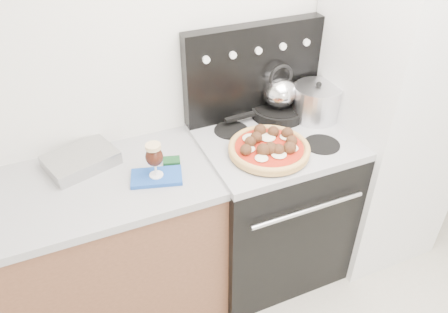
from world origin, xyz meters
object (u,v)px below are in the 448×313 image
stove_body (270,207)px  skillet (278,111)px  base_cabinet (71,265)px  oven_mitt (157,177)px  fridge (389,108)px  pizza_pan (269,153)px  stock_pot (316,103)px  pizza (269,147)px  tea_kettle (280,90)px  beer_glass (155,160)px

stove_body → skillet: size_ratio=2.96×
base_cabinet → skillet: size_ratio=4.88×
oven_mitt → skillet: (0.77, 0.25, 0.04)m
base_cabinet → skillet: (1.23, 0.17, 0.52)m
stove_body → skillet: bearing=57.7°
fridge → base_cabinet: bearing=178.4°
skillet → stove_body: bearing=-122.3°
fridge → skillet: fridge is taller
pizza_pan → stock_pot: stock_pot is taller
pizza → stove_body: bearing=48.8°
skillet → fridge: bearing=-20.8°
oven_mitt → skillet: skillet is taller
base_cabinet → skillet: 1.34m
base_cabinet → oven_mitt: bearing=-10.5°
base_cabinet → oven_mitt: (0.46, -0.09, 0.48)m
stove_body → skillet: 0.56m
fridge → tea_kettle: fridge is taller
pizza_pan → fridge: bearing=6.2°
base_cabinet → pizza_pan: pizza_pan is taller
beer_glass → skillet: (0.77, 0.25, -0.06)m
stove_body → fridge: bearing=-2.0°
stove_body → tea_kettle: tea_kettle is taller
oven_mitt → stock_pot: (0.94, 0.15, 0.10)m
stove_body → tea_kettle: 0.68m
stove_body → beer_glass: (-0.65, -0.06, 0.57)m
base_cabinet → stock_pot: size_ratio=5.95×
pizza_pan → skillet: bearing=54.2°
beer_glass → base_cabinet: bearing=169.5°
fridge → oven_mitt: fridge is taller
fridge → beer_glass: fridge is taller
stove_body → pizza_pan: size_ratio=2.50×
base_cabinet → stock_pot: bearing=2.7°
beer_glass → skillet: size_ratio=0.58×
beer_glass → stock_pot: 0.95m
stove_body → fridge: fridge is taller
base_cabinet → stock_pot: (1.40, 0.07, 0.58)m
base_cabinet → skillet: skillet is taller
fridge → pizza: fridge is taller
pizza → stock_pot: bearing=27.4°
pizza_pan → stock_pot: (0.39, 0.20, 0.08)m
fridge → pizza: 0.80m
stove_body → oven_mitt: size_ratio=3.83×
beer_glass → pizza: size_ratio=0.44×
pizza_pan → tea_kettle: size_ratio=1.73×
pizza_pan → pizza: pizza is taller
oven_mitt → pizza_pan: 0.55m
tea_kettle → stock_pot: (0.17, -0.10, -0.07)m
pizza_pan → skillet: (0.22, 0.31, 0.02)m
oven_mitt → base_cabinet: bearing=169.5°
stove_body → beer_glass: beer_glass is taller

